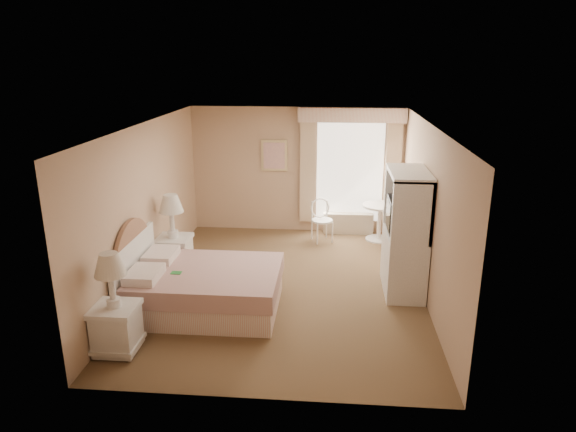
# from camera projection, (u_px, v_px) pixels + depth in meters

# --- Properties ---
(room) EXTENTS (4.21, 5.51, 2.51)m
(room) POSITION_uv_depth(u_px,v_px,m) (284.00, 210.00, 7.62)
(room) COLOR brown
(room) RESTS_ON ground
(window) EXTENTS (2.05, 0.22, 2.51)m
(window) POSITION_uv_depth(u_px,v_px,m) (350.00, 168.00, 10.03)
(window) COLOR white
(window) RESTS_ON room
(framed_art) EXTENTS (0.52, 0.04, 0.62)m
(framed_art) POSITION_uv_depth(u_px,v_px,m) (274.00, 156.00, 10.15)
(framed_art) COLOR #D7BC84
(framed_art) RESTS_ON room
(bed) EXTENTS (2.08, 1.57, 1.39)m
(bed) POSITION_uv_depth(u_px,v_px,m) (200.00, 286.00, 7.22)
(bed) COLOR tan
(bed) RESTS_ON room
(nightstand_near) EXTENTS (0.52, 0.52, 1.26)m
(nightstand_near) POSITION_uv_depth(u_px,v_px,m) (115.00, 316.00, 6.11)
(nightstand_near) COLOR white
(nightstand_near) RESTS_ON room
(nightstand_far) EXTENTS (0.55, 0.55, 1.33)m
(nightstand_far) POSITION_uv_depth(u_px,v_px,m) (174.00, 245.00, 8.33)
(nightstand_far) COLOR white
(nightstand_far) RESTS_ON room
(round_table) EXTENTS (0.68, 0.68, 0.71)m
(round_table) POSITION_uv_depth(u_px,v_px,m) (380.00, 217.00, 9.88)
(round_table) COLOR white
(round_table) RESTS_ON room
(cafe_chair) EXTENTS (0.52, 0.52, 0.82)m
(cafe_chair) POSITION_uv_depth(u_px,v_px,m) (321.00, 217.00, 9.87)
(cafe_chair) COLOR white
(cafe_chair) RESTS_ON room
(armoire) EXTENTS (0.56, 1.12, 1.86)m
(armoire) POSITION_uv_depth(u_px,v_px,m) (405.00, 242.00, 7.67)
(armoire) COLOR white
(armoire) RESTS_ON room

